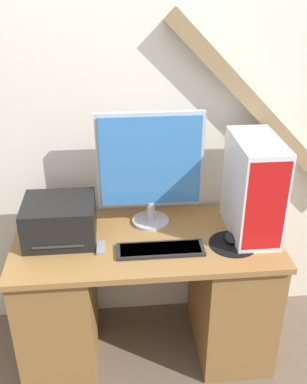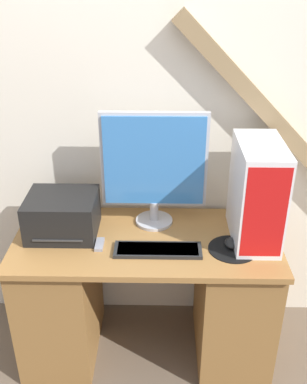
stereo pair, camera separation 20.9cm
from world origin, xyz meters
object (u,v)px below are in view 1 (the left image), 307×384
at_px(mouse, 231,238).
at_px(printer, 60,220).
at_px(remote_control, 101,248).
at_px(keyboard, 160,249).
at_px(computer_tower, 253,188).
at_px(monitor, 150,165).

distance_m(mouse, printer, 0.84).
bearing_deg(remote_control, keyboard, -8.56).
relative_size(computer_tower, remote_control, 4.85).
bearing_deg(remote_control, computer_tower, 7.11).
xyz_separation_m(monitor, remote_control, (-0.26, -0.23, -0.32)).
xyz_separation_m(keyboard, remote_control, (-0.28, 0.04, -0.00)).
relative_size(mouse, printer, 0.26).
bearing_deg(computer_tower, keyboard, -163.76).
relative_size(mouse, remote_control, 0.87).
bearing_deg(computer_tower, mouse, -142.08).
distance_m(monitor, mouse, 0.53).
relative_size(mouse, computer_tower, 0.18).
distance_m(printer, remote_control, 0.25).
bearing_deg(mouse, computer_tower, 37.92).
bearing_deg(printer, mouse, -7.90).
bearing_deg(remote_control, mouse, 0.42).
xyz_separation_m(mouse, remote_control, (-0.63, -0.00, -0.01)).
height_order(monitor, computer_tower, monitor).
height_order(mouse, computer_tower, computer_tower).
bearing_deg(monitor, printer, -166.59).
xyz_separation_m(mouse, computer_tower, (0.11, 0.09, 0.22)).
distance_m(keyboard, computer_tower, 0.54).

